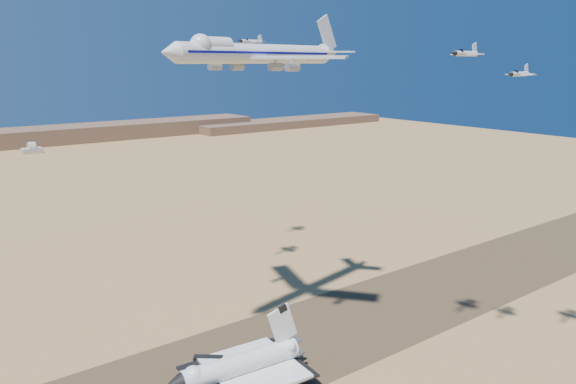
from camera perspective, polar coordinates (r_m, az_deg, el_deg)
ground at (r=187.27m, az=-2.02°, el=-16.02°), size 1200.00×1200.00×0.00m
runway at (r=187.25m, az=-2.02°, el=-16.01°), size 600.00×50.00×0.06m
ridgeline at (r=685.42m, az=-23.53°, el=5.01°), size 960.00×90.00×18.00m
shuttle at (r=168.92m, az=-4.92°, el=-17.28°), size 43.92×29.06×21.59m
carrier_747 at (r=176.22m, az=-3.43°, el=13.87°), size 75.20×57.04×18.67m
crew_c at (r=170.90m, az=0.10°, el=-18.77°), size 1.06×0.97×1.63m
chase_jet_a at (r=165.95m, az=17.55°, el=13.28°), size 15.61×8.79×3.92m
chase_jet_b at (r=166.97m, az=22.42°, el=11.04°), size 13.77×7.74×3.46m
chase_jet_d at (r=223.93m, az=-5.41°, el=14.01°), size 16.51×9.36×4.16m
chase_jet_e at (r=257.42m, az=-3.78°, el=15.06°), size 14.84×8.29×3.72m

